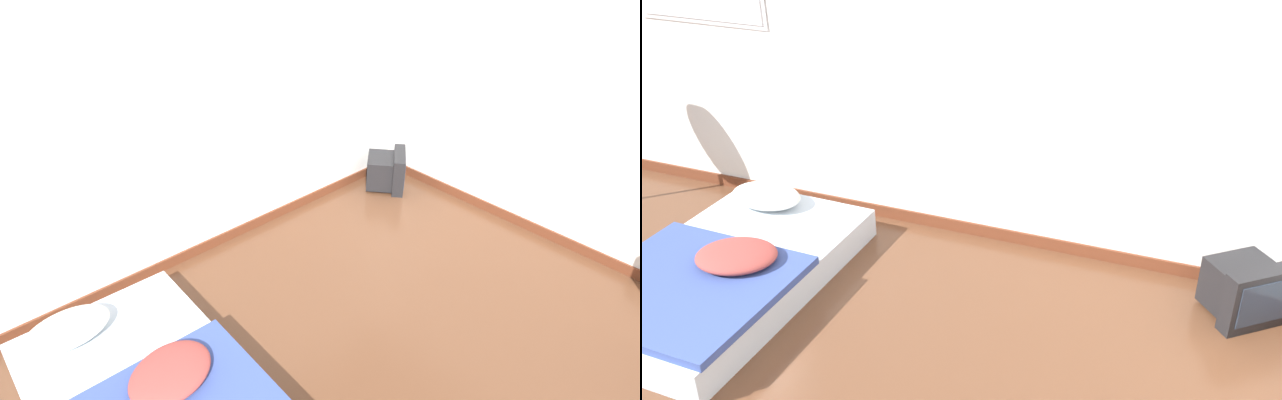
% 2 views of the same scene
% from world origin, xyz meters
% --- Properties ---
extents(wall_back, '(8.16, 0.08, 2.60)m').
position_xyz_m(wall_back, '(-0.02, 2.82, 1.29)').
color(wall_back, white).
rests_on(wall_back, ground_plane).
extents(mattress_bed, '(1.14, 1.85, 0.34)m').
position_xyz_m(mattress_bed, '(-0.49, 1.62, 0.13)').
color(mattress_bed, silver).
rests_on(mattress_bed, ground_plane).
extents(crt_tv, '(0.55, 0.54, 0.38)m').
position_xyz_m(crt_tv, '(2.52, 2.50, 0.18)').
color(crt_tv, black).
rests_on(crt_tv, ground_plane).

